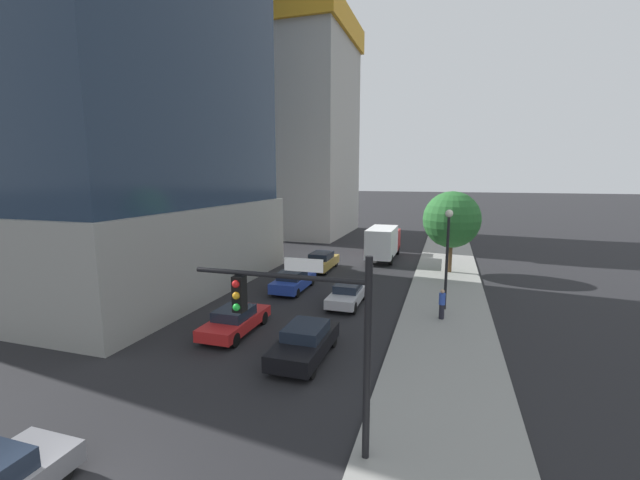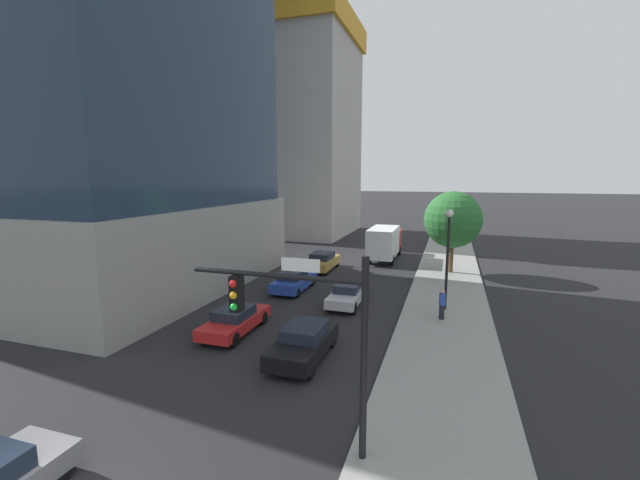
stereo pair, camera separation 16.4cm
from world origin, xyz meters
name	(u,v)px [view 2 (the right image)]	position (x,y,z in m)	size (l,w,h in m)	color
sidewalk	(447,300)	(8.27, 20.00, 0.07)	(4.85, 120.00, 0.15)	gray
construction_building	(298,119)	(-11.80, 46.52, 15.34)	(14.97, 17.03, 34.57)	#B2AFA8
traffic_light_pole	(303,319)	(4.52, 4.11, 3.95)	(5.19, 0.48, 5.65)	black
street_lamp	(448,245)	(8.19, 17.98, 3.95)	(0.44, 0.44, 5.80)	black
street_tree	(453,220)	(8.44, 27.74, 4.39)	(4.47, 4.47, 6.48)	brown
car_gold	(322,261)	(-1.80, 25.92, 0.75)	(1.90, 4.62, 1.49)	#AD8938
car_blue	(294,280)	(-1.80, 19.41, 0.71)	(1.82, 4.52, 1.45)	#233D9E
car_black	(304,342)	(2.49, 9.69, 0.75)	(1.90, 4.56, 1.47)	black
car_red	(235,320)	(-1.80, 11.35, 0.67)	(1.83, 4.52, 1.33)	red
car_silver	(348,294)	(2.49, 17.43, 0.69)	(1.72, 4.22, 1.33)	#B7B7BC
box_truck	(385,241)	(2.49, 31.70, 1.73)	(2.33, 7.37, 3.12)	#B21E1E
pedestrian_blue_shirt	(442,304)	(8.04, 16.20, 0.98)	(0.34, 0.34, 1.64)	black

